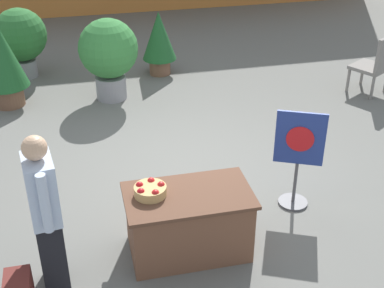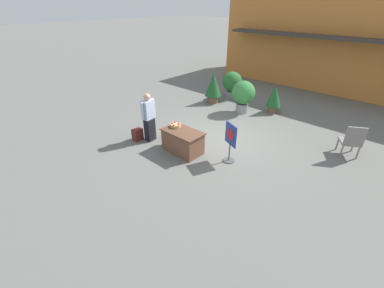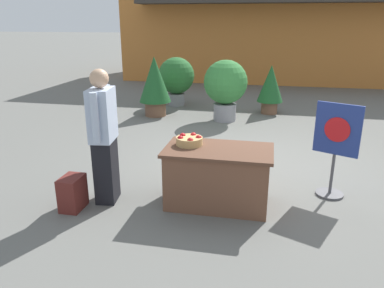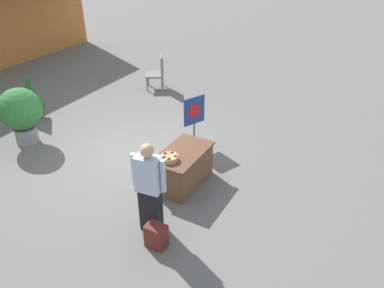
{
  "view_description": "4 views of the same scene",
  "coord_description": "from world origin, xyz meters",
  "px_view_note": "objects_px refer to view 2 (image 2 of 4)",
  "views": [
    {
      "loc": [
        -1.37,
        -5.82,
        3.9
      ],
      "look_at": [
        -0.15,
        -0.57,
        0.81
      ],
      "focal_mm": 50.0,
      "sensor_mm": 36.0,
      "label": 1
    },
    {
      "loc": [
        4.68,
        -6.56,
        4.33
      ],
      "look_at": [
        0.08,
        -1.52,
        0.49
      ],
      "focal_mm": 24.0,
      "sensor_mm": 36.0,
      "label": 2
    },
    {
      "loc": [
        0.17,
        -5.71,
        2.23
      ],
      "look_at": [
        -0.79,
        -1.12,
        0.67
      ],
      "focal_mm": 35.0,
      "sensor_mm": 36.0,
      "label": 3
    },
    {
      "loc": [
        -5.75,
        -4.64,
        4.6
      ],
      "look_at": [
        -0.0,
        -1.42,
        0.71
      ],
      "focal_mm": 35.0,
      "sensor_mm": 36.0,
      "label": 4
    }
  ],
  "objects_px": {
    "poster_board": "(230,142)",
    "patio_chair": "(352,140)",
    "apple_basket": "(176,125)",
    "potted_plant_near_left": "(232,82)",
    "potted_plant_near_right": "(274,98)",
    "potted_plant_far_right": "(213,86)",
    "display_table": "(183,141)",
    "backpack": "(138,135)",
    "potted_plant_far_left": "(243,94)",
    "person_visitor": "(149,117)"
  },
  "relations": [
    {
      "from": "poster_board",
      "to": "patio_chair",
      "type": "relative_size",
      "value": 1.17
    },
    {
      "from": "apple_basket",
      "to": "potted_plant_near_left",
      "type": "bearing_deg",
      "value": 105.73
    },
    {
      "from": "poster_board",
      "to": "potted_plant_near_right",
      "type": "height_order",
      "value": "poster_board"
    },
    {
      "from": "apple_basket",
      "to": "potted_plant_far_right",
      "type": "relative_size",
      "value": 0.23
    },
    {
      "from": "display_table",
      "to": "apple_basket",
      "type": "height_order",
      "value": "apple_basket"
    },
    {
      "from": "backpack",
      "to": "potted_plant_far_right",
      "type": "bearing_deg",
      "value": 94.8
    },
    {
      "from": "display_table",
      "to": "poster_board",
      "type": "xyz_separation_m",
      "value": [
        1.44,
        0.54,
        0.3
      ]
    },
    {
      "from": "potted_plant_far_left",
      "to": "person_visitor",
      "type": "bearing_deg",
      "value": -102.79
    },
    {
      "from": "apple_basket",
      "to": "patio_chair",
      "type": "distance_m",
      "value": 5.48
    },
    {
      "from": "potted_plant_far_left",
      "to": "backpack",
      "type": "bearing_deg",
      "value": -105.68
    },
    {
      "from": "backpack",
      "to": "patio_chair",
      "type": "bearing_deg",
      "value": 33.35
    },
    {
      "from": "backpack",
      "to": "apple_basket",
      "type": "bearing_deg",
      "value": 23.19
    },
    {
      "from": "display_table",
      "to": "potted_plant_far_left",
      "type": "relative_size",
      "value": 0.95
    },
    {
      "from": "backpack",
      "to": "potted_plant_far_left",
      "type": "xyz_separation_m",
      "value": [
        1.3,
        4.65,
        0.61
      ]
    },
    {
      "from": "person_visitor",
      "to": "display_table",
      "type": "bearing_deg",
      "value": 0.0
    },
    {
      "from": "backpack",
      "to": "poster_board",
      "type": "height_order",
      "value": "poster_board"
    },
    {
      "from": "backpack",
      "to": "potted_plant_near_right",
      "type": "bearing_deg",
      "value": 67.39
    },
    {
      "from": "apple_basket",
      "to": "patio_chair",
      "type": "xyz_separation_m",
      "value": [
        4.43,
        3.22,
        -0.22
      ]
    },
    {
      "from": "poster_board",
      "to": "potted_plant_near_right",
      "type": "relative_size",
      "value": 1.04
    },
    {
      "from": "apple_basket",
      "to": "backpack",
      "type": "relative_size",
      "value": 0.79
    },
    {
      "from": "potted_plant_far_left",
      "to": "potted_plant_near_left",
      "type": "height_order",
      "value": "potted_plant_far_left"
    },
    {
      "from": "apple_basket",
      "to": "potted_plant_far_right",
      "type": "height_order",
      "value": "potted_plant_far_right"
    },
    {
      "from": "display_table",
      "to": "patio_chair",
      "type": "bearing_deg",
      "value": 39.17
    },
    {
      "from": "potted_plant_near_left",
      "to": "potted_plant_near_right",
      "type": "relative_size",
      "value": 1.08
    },
    {
      "from": "person_visitor",
      "to": "patio_chair",
      "type": "bearing_deg",
      "value": 24.88
    },
    {
      "from": "potted_plant_near_left",
      "to": "potted_plant_far_right",
      "type": "bearing_deg",
      "value": -100.36
    },
    {
      "from": "person_visitor",
      "to": "backpack",
      "type": "distance_m",
      "value": 0.79
    },
    {
      "from": "backpack",
      "to": "poster_board",
      "type": "xyz_separation_m",
      "value": [
        3.16,
        1.04,
        0.46
      ]
    },
    {
      "from": "patio_chair",
      "to": "potted_plant_near_right",
      "type": "relative_size",
      "value": 0.89
    },
    {
      "from": "person_visitor",
      "to": "potted_plant_near_left",
      "type": "bearing_deg",
      "value": 87.28
    },
    {
      "from": "person_visitor",
      "to": "potted_plant_near_left",
      "type": "xyz_separation_m",
      "value": [
        -0.5,
        5.66,
        -0.1
      ]
    },
    {
      "from": "poster_board",
      "to": "potted_plant_near_right",
      "type": "distance_m",
      "value": 4.58
    },
    {
      "from": "apple_basket",
      "to": "poster_board",
      "type": "height_order",
      "value": "poster_board"
    },
    {
      "from": "backpack",
      "to": "potted_plant_far_right",
      "type": "xyz_separation_m",
      "value": [
        -0.4,
        4.75,
        0.59
      ]
    },
    {
      "from": "display_table",
      "to": "poster_board",
      "type": "height_order",
      "value": "poster_board"
    },
    {
      "from": "display_table",
      "to": "potted_plant_near_left",
      "type": "height_order",
      "value": "potted_plant_near_left"
    },
    {
      "from": "apple_basket",
      "to": "backpack",
      "type": "height_order",
      "value": "apple_basket"
    },
    {
      "from": "person_visitor",
      "to": "patio_chair",
      "type": "xyz_separation_m",
      "value": [
        5.45,
        3.49,
        -0.29
      ]
    },
    {
      "from": "apple_basket",
      "to": "person_visitor",
      "type": "distance_m",
      "value": 1.06
    },
    {
      "from": "potted_plant_far_left",
      "to": "potted_plant_far_right",
      "type": "height_order",
      "value": "potted_plant_far_right"
    },
    {
      "from": "potted_plant_near_left",
      "to": "person_visitor",
      "type": "bearing_deg",
      "value": -85.0
    },
    {
      "from": "potted_plant_near_left",
      "to": "potted_plant_near_right",
      "type": "distance_m",
      "value": 2.52
    },
    {
      "from": "apple_basket",
      "to": "potted_plant_far_left",
      "type": "relative_size",
      "value": 0.24
    },
    {
      "from": "poster_board",
      "to": "potted_plant_far_right",
      "type": "relative_size",
      "value": 0.88
    },
    {
      "from": "backpack",
      "to": "patio_chair",
      "type": "xyz_separation_m",
      "value": [
        5.77,
        3.8,
        0.37
      ]
    },
    {
      "from": "person_visitor",
      "to": "potted_plant_far_right",
      "type": "relative_size",
      "value": 1.19
    },
    {
      "from": "person_visitor",
      "to": "potted_plant_far_left",
      "type": "height_order",
      "value": "person_visitor"
    },
    {
      "from": "patio_chair",
      "to": "potted_plant_far_left",
      "type": "bearing_deg",
      "value": 48.49
    },
    {
      "from": "apple_basket",
      "to": "poster_board",
      "type": "distance_m",
      "value": 1.88
    },
    {
      "from": "display_table",
      "to": "backpack",
      "type": "height_order",
      "value": "display_table"
    }
  ]
}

